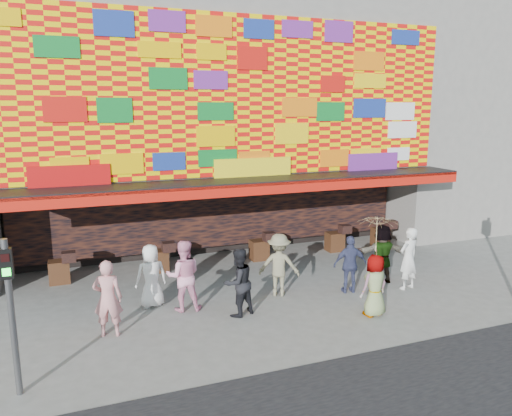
# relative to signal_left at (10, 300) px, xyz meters

# --- Properties ---
(ground) EXTENTS (90.00, 90.00, 0.00)m
(ground) POSITION_rel_signal_left_xyz_m (6.20, 1.50, -1.86)
(ground) COLOR slate
(ground) RESTS_ON ground
(shop_building) EXTENTS (15.20, 9.40, 10.00)m
(shop_building) POSITION_rel_signal_left_xyz_m (6.20, 9.68, 3.37)
(shop_building) COLOR gray
(shop_building) RESTS_ON ground
(neighbor_right) EXTENTS (11.00, 8.00, 12.00)m
(neighbor_right) POSITION_rel_signal_left_xyz_m (19.20, 9.50, 4.14)
(neighbor_right) COLOR gray
(neighbor_right) RESTS_ON ground
(signal_left) EXTENTS (0.22, 0.20, 3.00)m
(signal_left) POSITION_rel_signal_left_xyz_m (0.00, 0.00, 0.00)
(signal_left) COLOR #59595B
(signal_left) RESTS_ON ground
(ped_a) EXTENTS (0.89, 0.63, 1.71)m
(ped_a) POSITION_rel_signal_left_xyz_m (3.02, 3.30, -1.01)
(ped_a) COLOR white
(ped_a) RESTS_ON ground
(ped_b) EXTENTS (0.76, 0.59, 1.84)m
(ped_b) POSITION_rel_signal_left_xyz_m (1.80, 1.91, -0.94)
(ped_b) COLOR pink
(ped_b) RESTS_ON ground
(ped_c) EXTENTS (1.04, 0.93, 1.77)m
(ped_c) POSITION_rel_signal_left_xyz_m (4.99, 1.92, -0.97)
(ped_c) COLOR black
(ped_c) RESTS_ON ground
(ped_d) EXTENTS (1.33, 1.13, 1.79)m
(ped_d) POSITION_rel_signal_left_xyz_m (6.52, 2.82, -0.97)
(ped_d) COLOR #7D785B
(ped_d) RESTS_ON ground
(ped_e) EXTENTS (1.04, 0.60, 1.67)m
(ped_e) POSITION_rel_signal_left_xyz_m (8.50, 2.28, -1.02)
(ped_e) COLOR #393F64
(ped_e) RESTS_ON ground
(ped_f) EXTENTS (1.74, 0.86, 1.80)m
(ped_f) POSITION_rel_signal_left_xyz_m (9.84, 2.68, -0.96)
(ped_f) COLOR gray
(ped_f) RESTS_ON ground
(ped_g) EXTENTS (0.86, 0.63, 1.61)m
(ped_g) POSITION_rel_signal_left_xyz_m (8.22, 0.66, -1.06)
(ped_g) COLOR gray
(ped_g) RESTS_ON ground
(ped_h) EXTENTS (0.75, 0.58, 1.85)m
(ped_h) POSITION_rel_signal_left_xyz_m (10.24, 1.93, -0.94)
(ped_h) COLOR silver
(ped_h) RESTS_ON ground
(ped_i) EXTENTS (1.03, 0.87, 1.88)m
(ped_i) POSITION_rel_signal_left_xyz_m (3.77, 2.76, -0.92)
(ped_i) COLOR #F69FC2
(ped_i) RESTS_ON ground
(parasol) EXTENTS (1.24, 1.26, 1.86)m
(parasol) POSITION_rel_signal_left_xyz_m (8.22, 0.66, 0.29)
(parasol) COLOR beige
(parasol) RESTS_ON ground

